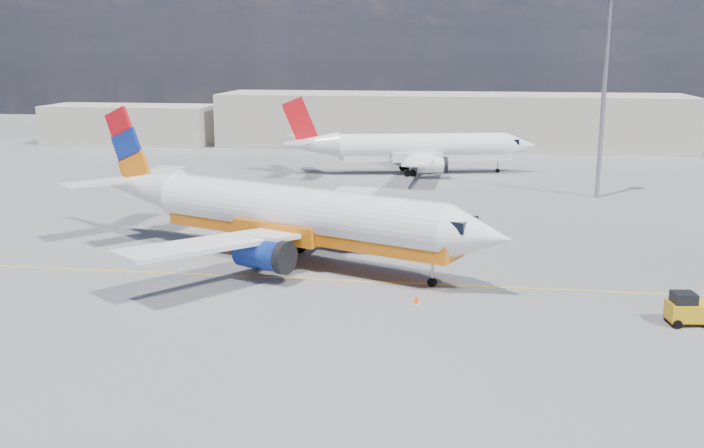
# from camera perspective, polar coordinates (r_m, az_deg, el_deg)

# --- Properties ---
(ground) EXTENTS (240.00, 240.00, 0.00)m
(ground) POSITION_cam_1_polar(r_m,az_deg,el_deg) (48.70, -0.91, -5.16)
(ground) COLOR #5A5A5E
(ground) RESTS_ON ground
(taxi_line) EXTENTS (70.00, 0.15, 0.01)m
(taxi_line) POSITION_cam_1_polar(r_m,az_deg,el_deg) (51.53, -0.38, -4.14)
(taxi_line) COLOR yellow
(taxi_line) RESTS_ON ground
(terminal_main) EXTENTS (70.00, 14.00, 8.00)m
(terminal_main) POSITION_cam_1_polar(r_m,az_deg,el_deg) (121.26, 7.13, 7.48)
(terminal_main) COLOR #BAB2A0
(terminal_main) RESTS_ON ground
(terminal_annex) EXTENTS (26.00, 10.00, 6.00)m
(terminal_annex) POSITION_cam_1_polar(r_m,az_deg,el_deg) (129.43, -15.81, 6.99)
(terminal_annex) COLOR #BAB2A0
(terminal_annex) RESTS_ON ground
(main_jet) EXTENTS (34.18, 25.75, 10.52)m
(main_jet) POSITION_cam_1_polar(r_m,az_deg,el_deg) (55.42, -4.82, 0.77)
(main_jet) COLOR white
(main_jet) RESTS_ON ground
(second_jet) EXTENTS (30.85, 23.76, 9.31)m
(second_jet) POSITION_cam_1_polar(r_m,az_deg,el_deg) (94.74, 4.61, 5.53)
(second_jet) COLOR white
(second_jet) RESTS_ON ground
(gse_tug) EXTENTS (2.74, 1.90, 1.83)m
(gse_tug) POSITION_cam_1_polar(r_m,az_deg,el_deg) (47.22, 23.37, -5.72)
(gse_tug) COLOR black
(gse_tug) RESTS_ON ground
(traffic_cone) EXTENTS (0.42, 0.42, 0.59)m
(traffic_cone) POSITION_cam_1_polar(r_m,az_deg,el_deg) (47.08, 4.72, -5.48)
(traffic_cone) COLOR white
(traffic_cone) RESTS_ON ground
(floodlight_mast) EXTENTS (1.57, 1.57, 21.57)m
(floodlight_mast) POSITION_cam_1_polar(r_m,az_deg,el_deg) (82.28, 17.97, 10.74)
(floodlight_mast) COLOR #96979E
(floodlight_mast) RESTS_ON ground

